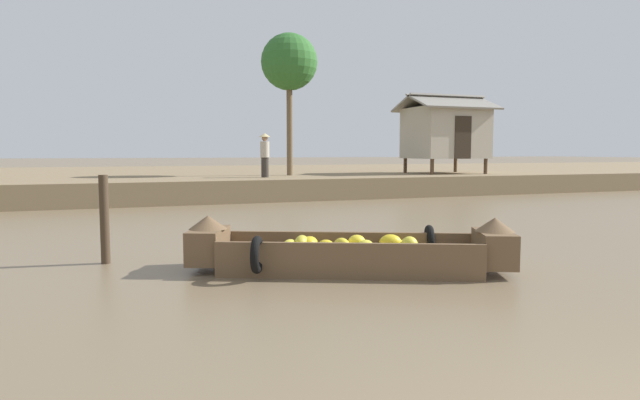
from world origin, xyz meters
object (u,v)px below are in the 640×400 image
Objects in this scene: stilt_house_mid_left at (445,132)px; vendor_person at (265,153)px; palm_tree_near at (289,63)px; mooring_post at (104,219)px; banana_boat at (348,252)px.

stilt_house_mid_left reaches higher than vendor_person.
palm_tree_near is 4.12× the size of mooring_post.
mooring_post is (-5.48, -11.03, -1.01)m from vendor_person.
vendor_person reaches higher than mooring_post.
palm_tree_near reaches higher than mooring_post.
stilt_house_mid_left is 2.29× the size of vendor_person.
stilt_house_mid_left is (10.69, 13.85, 2.35)m from banana_boat.
vendor_person is (-8.54, -0.96, -0.93)m from stilt_house_mid_left.
banana_boat is at bearing -104.03° from palm_tree_near.
banana_boat is 17.65m from stilt_house_mid_left.
stilt_house_mid_left is 8.64m from vendor_person.
vendor_person is 1.19× the size of mooring_post.
banana_boat is 3.32× the size of mooring_post.
vendor_person is (2.15, 12.89, 1.42)m from banana_boat.
stilt_house_mid_left reaches higher than banana_boat.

